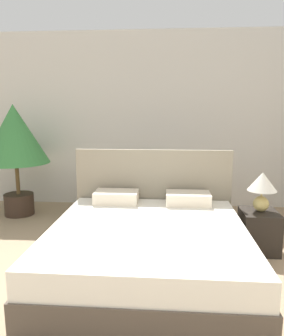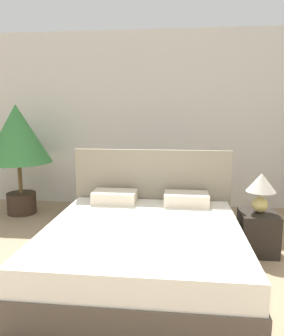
# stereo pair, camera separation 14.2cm
# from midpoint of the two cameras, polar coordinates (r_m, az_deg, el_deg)

# --- Properties ---
(wall_back) EXTENTS (10.00, 0.06, 2.90)m
(wall_back) POSITION_cam_midpoint_polar(r_m,az_deg,el_deg) (5.55, 0.81, 8.27)
(wall_back) COLOR silver
(wall_back) RESTS_ON ground_plane
(bed) EXTENTS (1.93, 2.03, 1.15)m
(bed) POSITION_cam_midpoint_polar(r_m,az_deg,el_deg) (3.35, -0.15, -13.55)
(bed) COLOR #4C4238
(bed) RESTS_ON ground_plane
(armchair_near_window_left) EXTENTS (0.65, 0.63, 0.82)m
(armchair_near_window_left) POSITION_cam_midpoint_polar(r_m,az_deg,el_deg) (5.20, -7.81, -5.12)
(armchair_near_window_left) COLOR beige
(armchair_near_window_left) RESTS_ON ground_plane
(armchair_near_window_right) EXTENTS (0.63, 0.62, 0.82)m
(armchair_near_window_right) POSITION_cam_midpoint_polar(r_m,az_deg,el_deg) (5.09, 3.23, -5.39)
(armchair_near_window_right) COLOR beige
(armchair_near_window_right) RESTS_ON ground_plane
(potted_palm) EXTENTS (1.01, 1.01, 1.71)m
(potted_palm) POSITION_cam_midpoint_polar(r_m,az_deg,el_deg) (5.37, -21.99, 4.71)
(potted_palm) COLOR #38281E
(potted_palm) RESTS_ON ground_plane
(nightstand) EXTENTS (0.41, 0.45, 0.48)m
(nightstand) POSITION_cam_midpoint_polar(r_m,az_deg,el_deg) (4.09, 18.71, -10.38)
(nightstand) COLOR black
(nightstand) RESTS_ON ground_plane
(table_lamp) EXTENTS (0.33, 0.33, 0.46)m
(table_lamp) POSITION_cam_midpoint_polar(r_m,az_deg,el_deg) (3.95, 19.21, -2.99)
(table_lamp) COLOR tan
(table_lamp) RESTS_ON nightstand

